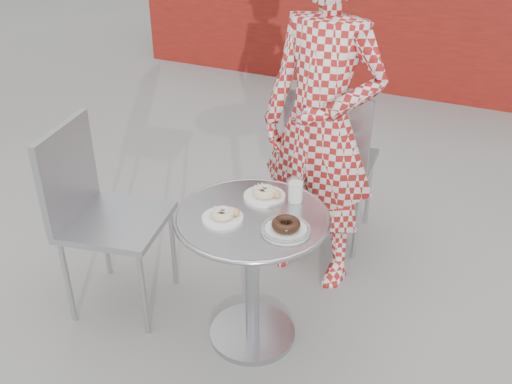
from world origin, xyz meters
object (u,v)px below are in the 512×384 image
at_px(bistro_table, 252,248).
at_px(plate_checker, 286,228).
at_px(chair_far, 330,192).
at_px(seated_person, 322,125).
at_px(plate_far, 265,194).
at_px(plate_near, 223,215).
at_px(milk_cup, 296,191).
at_px(chair_left, 119,254).

xyz_separation_m(bistro_table, plate_checker, (0.17, -0.05, 0.18)).
bearing_deg(chair_far, seated_person, 90.93).
distance_m(plate_far, plate_near, 0.25).
bearing_deg(plate_near, plate_far, 71.02).
relative_size(plate_checker, milk_cup, 1.88).
relative_size(chair_far, seated_person, 0.56).
distance_m(chair_left, seated_person, 1.17).
relative_size(bistro_table, plate_far, 3.64).
bearing_deg(seated_person, chair_far, 105.29).
distance_m(plate_near, milk_cup, 0.34).
height_order(plate_far, milk_cup, milk_cup).
xyz_separation_m(chair_left, plate_checker, (0.87, 0.01, 0.39)).
bearing_deg(seated_person, milk_cup, -75.55).
bearing_deg(chair_left, milk_cup, -85.56).
relative_size(chair_far, plate_far, 5.18).
relative_size(bistro_table, chair_left, 0.71).
height_order(seated_person, plate_near, seated_person).
xyz_separation_m(bistro_table, chair_left, (-0.70, -0.06, -0.22)).
xyz_separation_m(chair_far, chair_left, (-0.73, -1.02, -0.00)).
relative_size(chair_far, milk_cup, 8.87).
height_order(bistro_table, chair_left, chair_left).
height_order(bistro_table, chair_far, chair_far).
xyz_separation_m(bistro_table, chair_far, (0.03, 0.96, -0.21)).
xyz_separation_m(chair_left, plate_near, (0.60, -0.02, 0.40)).
distance_m(chair_left, milk_cup, 0.95).
distance_m(bistro_table, chair_left, 0.73).
distance_m(bistro_table, chair_far, 0.98).
xyz_separation_m(chair_left, plate_far, (0.69, 0.22, 0.40)).
bearing_deg(milk_cup, chair_far, 96.45).
bearing_deg(bistro_table, seated_person, 83.43).
bearing_deg(plate_near, chair_left, 178.29).
bearing_deg(bistro_table, milk_cup, 58.52).
xyz_separation_m(plate_far, plate_checker, (0.19, -0.21, -0.00)).
bearing_deg(plate_far, bistro_table, -85.31).
relative_size(chair_far, plate_near, 5.55).
bearing_deg(plate_far, plate_checker, -47.76).
relative_size(bistro_table, milk_cup, 6.23).
bearing_deg(chair_left, plate_checker, -101.76).
height_order(plate_near, milk_cup, milk_cup).
relative_size(seated_person, plate_near, 9.94).
height_order(chair_left, plate_far, chair_left).
height_order(bistro_table, plate_checker, plate_checker).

